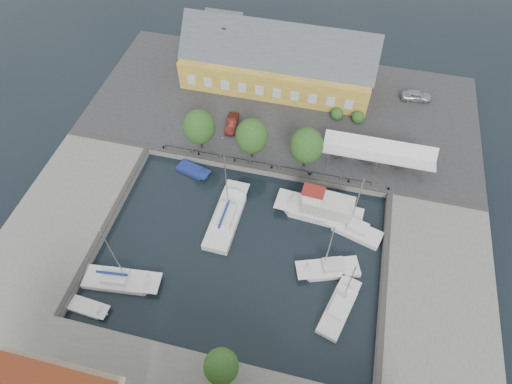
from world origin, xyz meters
TOP-DOWN VIEW (x-y plane):
  - ground at (0.00, 0.00)m, footprint 140.00×140.00m
  - north_quay at (0.00, 23.00)m, footprint 56.00×26.00m
  - west_quay at (-22.00, -2.00)m, footprint 12.00×24.00m
  - east_quay at (22.00, -2.00)m, footprint 12.00×24.00m
  - quay_edge_fittings at (0.02, 4.75)m, footprint 56.00×24.72m
  - warehouse at (-2.60, 28.36)m, footprint 28.56×14.00m
  - tent_canopy at (14.00, 14.50)m, footprint 14.00×4.00m
  - quay_trees at (-2.00, 12.00)m, footprint 18.20×4.20m
  - car_silver at (19.00, 28.80)m, footprint 4.57×2.29m
  - car_red at (-6.08, 16.82)m, footprint 1.80×4.18m
  - center_sailboat at (-2.77, 2.12)m, footprint 3.32×10.38m
  - trawler at (8.39, 5.67)m, footprint 11.02×3.93m
  - east_boat_a at (12.53, 4.06)m, footprint 7.34×4.22m
  - east_boat_b at (10.33, -1.73)m, footprint 7.44×4.58m
  - east_boat_c at (11.88, -6.13)m, footprint 4.16×7.53m
  - west_boat_d at (-11.89, -8.51)m, footprint 8.86×3.55m
  - launch_sw at (-13.88, -12.18)m, footprint 4.52×1.95m
  - launch_nw at (-9.23, 8.52)m, footprint 4.87×2.98m

SIDE VIEW (x-z plane):
  - ground at x=0.00m, z-range 0.00..0.00m
  - launch_nw at x=-9.23m, z-range -0.35..0.53m
  - launch_sw at x=-13.88m, z-range -0.40..0.58m
  - east_boat_c at x=11.88m, z-range -4.48..5.00m
  - east_boat_b at x=10.33m, z-range -4.71..5.23m
  - east_boat_a at x=12.53m, z-range -4.82..5.35m
  - west_boat_d at x=-11.89m, z-range -5.49..6.04m
  - center_sailboat at x=-2.77m, z-range -6.58..7.30m
  - north_quay at x=0.00m, z-range 0.00..1.00m
  - west_quay at x=-22.00m, z-range 0.00..1.00m
  - east_quay at x=22.00m, z-range 0.00..1.00m
  - trawler at x=8.39m, z-range -1.48..3.52m
  - quay_edge_fittings at x=0.02m, z-range 0.86..1.26m
  - car_red at x=-6.08m, z-range 1.00..2.34m
  - car_silver at x=19.00m, z-range 1.00..2.50m
  - tent_canopy at x=14.00m, z-range 2.27..5.10m
  - warehouse at x=-2.60m, z-range -0.35..9.20m
  - quay_trees at x=-2.00m, z-range 1.73..8.03m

